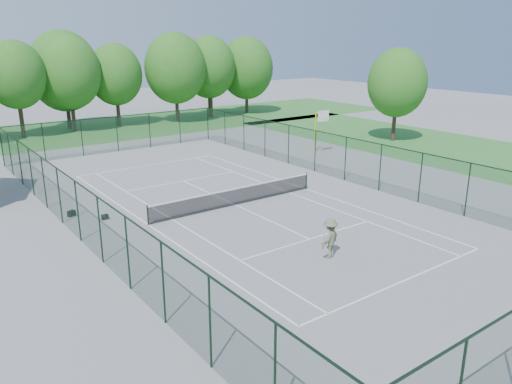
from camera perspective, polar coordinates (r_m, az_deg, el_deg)
ground at (r=29.13m, az=-2.33°, el=-1.51°), size 140.00×140.00×0.00m
grass_far at (r=55.89m, az=-19.97°, el=6.55°), size 80.00×16.00×0.01m
grass_side at (r=48.61m, az=19.02°, el=5.18°), size 14.00×40.00×0.01m
court_lines at (r=29.13m, az=-2.33°, el=-1.50°), size 11.05×23.85×0.01m
tennis_net at (r=28.96m, az=-2.35°, el=-0.43°), size 11.08×0.08×1.10m
fence_enclosure at (r=28.67m, az=-2.37°, el=1.45°), size 18.05×36.05×3.02m
tree_line_far at (r=55.21m, az=-20.61°, el=12.65°), size 39.40×6.40×9.70m
basketball_goal at (r=42.23m, az=7.30°, el=7.83°), size 1.20×1.43×3.65m
tree_side at (r=48.67m, az=15.84°, el=11.91°), size 5.41×5.41×8.56m
sports_bag_a at (r=29.08m, az=-20.33°, el=-2.31°), size 0.47×0.39×0.33m
sports_bag_b at (r=28.02m, az=-16.88°, el=-2.74°), size 0.36×0.23×0.27m
tennis_player at (r=22.27m, az=8.45°, el=-5.26°), size 2.09×1.00×1.79m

